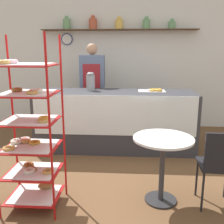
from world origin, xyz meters
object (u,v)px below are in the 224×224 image
(pastry_rack, at_px, (31,134))
(coffee_carafe, at_px, (91,82))
(cafe_table, at_px, (163,154))
(person_worker, at_px, (93,87))
(cafe_chair, at_px, (220,162))
(donut_tray_counter, at_px, (153,90))

(pastry_rack, xyz_separation_m, coffee_carafe, (0.35, 1.91, 0.32))
(cafe_table, bearing_deg, coffee_carafe, 120.97)
(person_worker, bearing_deg, cafe_chair, -55.47)
(coffee_carafe, bearing_deg, pastry_rack, -100.39)
(cafe_chair, distance_m, donut_tray_counter, 1.92)
(pastry_rack, bearing_deg, cafe_chair, 1.93)
(pastry_rack, distance_m, coffee_carafe, 1.97)
(coffee_carafe, bearing_deg, donut_tray_counter, -3.25)
(person_worker, bearing_deg, pastry_rack, -96.94)
(pastry_rack, relative_size, cafe_table, 2.42)
(cafe_table, height_order, coffee_carafe, coffee_carafe)
(cafe_table, height_order, donut_tray_counter, donut_tray_counter)
(cafe_table, distance_m, cafe_chair, 0.58)
(person_worker, xyz_separation_m, cafe_chair, (1.66, -2.41, -0.44))
(person_worker, relative_size, coffee_carafe, 5.75)
(person_worker, relative_size, cafe_table, 2.37)
(donut_tray_counter, bearing_deg, person_worker, 150.62)
(pastry_rack, relative_size, cafe_chair, 2.08)
(person_worker, relative_size, cafe_chair, 2.03)
(pastry_rack, distance_m, cafe_chair, 1.98)
(pastry_rack, relative_size, coffee_carafe, 5.87)
(donut_tray_counter, bearing_deg, cafe_table, -90.91)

